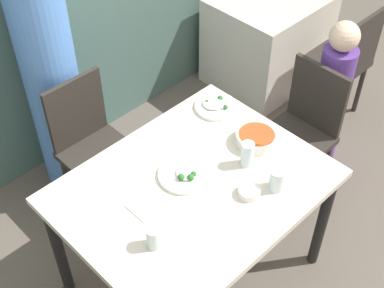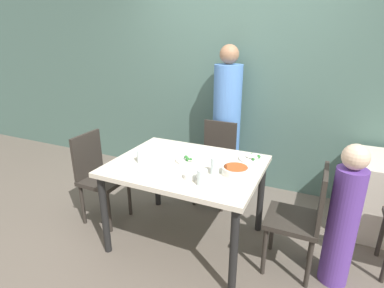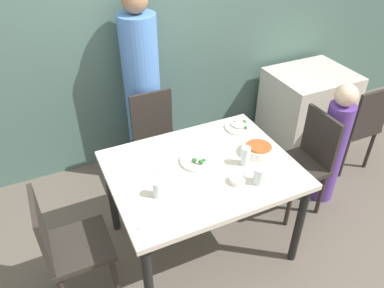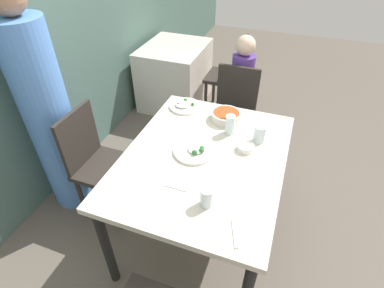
% 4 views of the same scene
% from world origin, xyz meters
% --- Properties ---
extents(ground_plane, '(10.00, 10.00, 0.00)m').
position_xyz_m(ground_plane, '(0.00, 0.00, 0.00)').
color(ground_plane, '#60564C').
extents(dining_table, '(1.26, 0.99, 0.78)m').
position_xyz_m(dining_table, '(0.00, 0.00, 0.69)').
color(dining_table, beige).
rests_on(dining_table, ground_plane).
extents(chair_adult_spot, '(0.40, 0.40, 0.91)m').
position_xyz_m(chair_adult_spot, '(-0.03, 0.83, 0.50)').
color(chair_adult_spot, '#2D2823').
rests_on(chair_adult_spot, ground_plane).
extents(chair_child_spot, '(0.40, 0.40, 0.91)m').
position_xyz_m(chair_child_spot, '(0.97, 0.03, 0.50)').
color(chair_child_spot, '#2D2823').
rests_on(chair_child_spot, ground_plane).
extents(person_adult, '(0.32, 0.32, 1.73)m').
position_xyz_m(person_adult, '(-0.03, 1.17, 0.81)').
color(person_adult, '#5184D1').
rests_on(person_adult, ground_plane).
extents(person_child, '(0.21, 0.21, 1.13)m').
position_xyz_m(person_child, '(1.25, 0.03, 0.54)').
color(person_child, '#5B3893').
rests_on(person_child, ground_plane).
extents(bowl_curry, '(0.22, 0.22, 0.06)m').
position_xyz_m(bowl_curry, '(0.44, -0.02, 0.81)').
color(bowl_curry, silver).
rests_on(bowl_curry, dining_table).
extents(plate_rice_adult, '(0.26, 0.26, 0.05)m').
position_xyz_m(plate_rice_adult, '(0.01, 0.07, 0.79)').
color(plate_rice_adult, white).
rests_on(plate_rice_adult, dining_table).
extents(plate_rice_child, '(0.24, 0.24, 0.05)m').
position_xyz_m(plate_rice_child, '(0.49, 0.32, 0.79)').
color(plate_rice_child, white).
rests_on(plate_rice_child, dining_table).
extents(bowl_rice_small, '(0.11, 0.11, 0.04)m').
position_xyz_m(bowl_rice_small, '(0.14, -0.23, 0.80)').
color(bowl_rice_small, white).
rests_on(bowl_rice_small, dining_table).
extents(glass_water_tall, '(0.08, 0.08, 0.12)m').
position_xyz_m(glass_water_tall, '(0.27, -0.29, 0.84)').
color(glass_water_tall, silver).
rests_on(glass_water_tall, dining_table).
extents(glass_water_short, '(0.07, 0.07, 0.14)m').
position_xyz_m(glass_water_short, '(0.29, -0.09, 0.85)').
color(glass_water_short, silver).
rests_on(glass_water_short, dining_table).
extents(glass_water_center, '(0.07, 0.07, 0.11)m').
position_xyz_m(glass_water_center, '(-0.37, -0.13, 0.83)').
color(glass_water_center, silver).
rests_on(glass_water_center, dining_table).
extents(napkin_folded, '(0.14, 0.14, 0.01)m').
position_xyz_m(napkin_folded, '(-0.26, 0.06, 0.78)').
color(napkin_folded, white).
rests_on(napkin_folded, dining_table).
extents(fork_steel, '(0.18, 0.08, 0.01)m').
position_xyz_m(fork_steel, '(-0.49, -0.32, 0.78)').
color(fork_steel, silver).
rests_on(fork_steel, dining_table).
extents(background_table, '(0.84, 0.70, 0.73)m').
position_xyz_m(background_table, '(1.77, 0.95, 0.37)').
color(background_table, beige).
rests_on(background_table, ground_plane).
extents(chair_background, '(0.40, 0.40, 0.91)m').
position_xyz_m(chair_background, '(1.77, 0.26, 0.50)').
color(chair_background, '#2D2823').
rests_on(chair_background, ground_plane).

